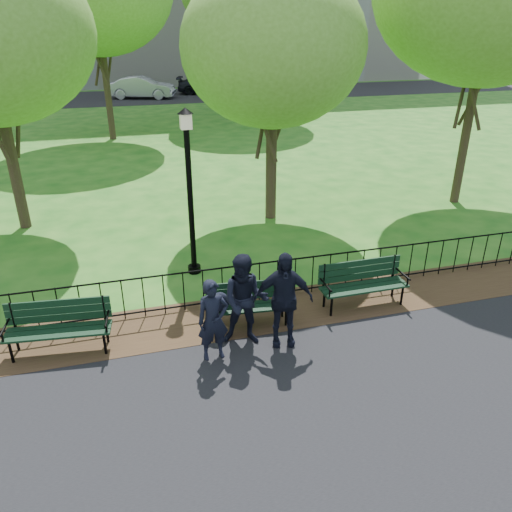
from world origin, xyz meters
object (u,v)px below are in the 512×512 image
object	(u,v)px
park_bench_left_a	(58,322)
sedan_silver	(142,87)
lamppost	(190,188)
tree_near_e	(273,47)
person_mid	(245,300)
person_right	(283,299)
park_bench_main	(236,300)
person_left	(213,320)
park_bench_right_a	(362,279)
sedan_dark	(207,85)

from	to	relation	value
park_bench_left_a	sedan_silver	world-z (taller)	sedan_silver
lamppost	tree_near_e	distance (m)	4.97
person_mid	person_right	xyz separation A→B (m)	(0.65, -0.19, 0.03)
park_bench_main	sedan_silver	world-z (taller)	sedan_silver
lamppost	person_left	size ratio (longest dim) A/B	2.53
park_bench_main	person_mid	size ratio (longest dim) A/B	0.94
park_bench_right_a	tree_near_e	world-z (taller)	tree_near_e
tree_near_e	park_bench_main	bearing A→B (deg)	-113.55
park_bench_main	park_bench_right_a	world-z (taller)	park_bench_right_a
sedan_dark	park_bench_right_a	bearing A→B (deg)	-168.94
park_bench_main	person_left	bearing A→B (deg)	-119.08
tree_near_e	person_left	distance (m)	8.18
lamppost	park_bench_right_a	bearing A→B (deg)	-37.61
tree_near_e	person_left	xyz separation A→B (m)	(-3.04, -6.44, -4.03)
person_left	person_right	bearing A→B (deg)	1.10
park_bench_main	person_left	distance (m)	1.09
person_right	sedan_dark	size ratio (longest dim) A/B	0.38
person_right	person_mid	bearing A→B (deg)	176.11
park_bench_left_a	person_mid	world-z (taller)	person_mid
park_bench_right_a	person_left	bearing A→B (deg)	-163.89
sedan_silver	sedan_dark	distance (m)	5.44
park_bench_right_a	sedan_silver	bearing A→B (deg)	93.53
person_mid	park_bench_main	bearing A→B (deg)	110.63
park_bench_main	tree_near_e	world-z (taller)	tree_near_e
lamppost	sedan_dark	xyz separation A→B (m)	(6.25, 31.60, -1.38)
sedan_dark	person_left	bearing A→B (deg)	-174.15
lamppost	person_mid	world-z (taller)	lamppost
tree_near_e	person_mid	bearing A→B (deg)	-111.26
tree_near_e	person_right	bearing A→B (deg)	-105.35
person_mid	tree_near_e	bearing A→B (deg)	86.20
park_bench_left_a	tree_near_e	xyz separation A→B (m)	(5.65, 5.46, 4.21)
lamppost	tree_near_e	world-z (taller)	tree_near_e
sedan_dark	tree_near_e	bearing A→B (deg)	-170.51
park_bench_main	lamppost	size ratio (longest dim) A/B	0.44
person_left	sedan_silver	distance (m)	33.72
person_left	park_bench_main	bearing A→B (deg)	51.68
park_bench_left_a	park_bench_right_a	xyz separation A→B (m)	(5.94, 0.00, 0.01)
park_bench_left_a	lamppost	distance (m)	3.99
park_bench_main	sedan_dark	world-z (taller)	sedan_dark
person_mid	person_right	size ratio (longest dim) A/B	0.97
park_bench_left_a	person_right	bearing A→B (deg)	-6.27
park_bench_right_a	sedan_silver	distance (m)	32.79
tree_near_e	park_bench_left_a	bearing A→B (deg)	-136.00
tree_near_e	sedan_dark	xyz separation A→B (m)	(3.41, 28.56, -4.10)
sedan_silver	park_bench_right_a	bearing A→B (deg)	-158.52
person_right	park_bench_right_a	bearing A→B (deg)	36.24
person_right	tree_near_e	bearing A→B (deg)	87.40
park_bench_left_a	park_bench_right_a	distance (m)	5.94
park_bench_right_a	tree_near_e	distance (m)	6.89
tree_near_e	sedan_dark	distance (m)	29.05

